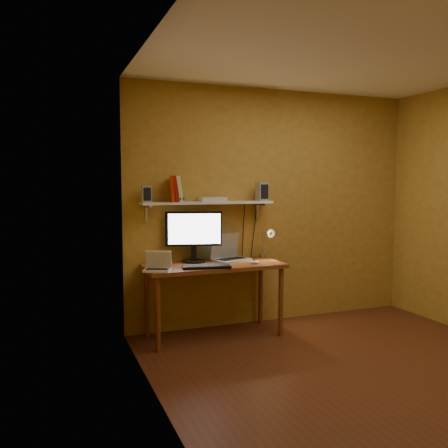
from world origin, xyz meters
name	(u,v)px	position (x,y,z in m)	size (l,w,h in m)	color
room	(364,216)	(0.00, 0.00, 1.30)	(3.44, 3.24, 2.64)	#572516
desk	(214,272)	(-0.84, 1.28, 0.66)	(1.40, 0.60, 0.75)	brown
wall_shelf	(207,203)	(-0.84, 1.47, 1.36)	(1.40, 0.25, 0.21)	silver
monitor	(194,234)	(-0.99, 1.47, 1.04)	(0.57, 0.30, 0.52)	black
laptop	(228,253)	(-0.62, 1.44, 0.82)	(0.44, 0.37, 0.28)	gray
netbook	(158,265)	(-1.46, 1.11, 0.80)	(0.29, 0.26, 0.19)	silver
keyboard	(207,267)	(-0.98, 1.09, 0.76)	(0.46, 0.15, 0.02)	black
mouse	(255,262)	(-0.45, 1.13, 0.77)	(0.09, 0.06, 0.03)	silver
desk_lamp	(267,239)	(-0.18, 1.41, 0.96)	(0.09, 0.23, 0.38)	silver
speaker_left	(146,194)	(-1.48, 1.47, 1.46)	(0.09, 0.09, 0.17)	gray
speaker_right	(262,192)	(-0.22, 1.46, 1.47)	(0.11, 0.11, 0.20)	gray
books	(176,189)	(-1.17, 1.48, 1.51)	(0.19, 0.19, 0.27)	red
shelf_camera	(181,199)	(-1.14, 1.42, 1.41)	(0.11, 0.06, 0.06)	silver
router	(212,199)	(-0.78, 1.48, 1.40)	(0.27, 0.18, 0.05)	silver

